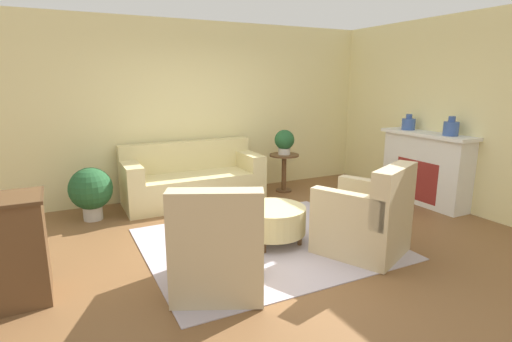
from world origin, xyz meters
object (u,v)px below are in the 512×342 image
Objects in this scene: ottoman_table at (272,220)px; vase_mantel_far at (451,128)px; vase_mantel_near at (409,124)px; potted_plant_on_side_table at (284,141)px; couch at (193,181)px; armchair_left at (218,250)px; armchair_right at (367,220)px; side_table at (284,166)px; potted_plant_floor at (91,190)px.

ottoman_table is 2.84× the size of vase_mantel_far.
vase_mantel_near is 1.99m from potted_plant_on_side_table.
couch is 5.09× the size of potted_plant_on_side_table.
armchair_left reaches higher than ottoman_table.
potted_plant_on_side_table is (-1.58, 1.17, -0.33)m from vase_mantel_near.
armchair_right is (1.10, -2.72, 0.04)m from couch.
armchair_left is 1.21m from ottoman_table.
couch is at bearing 175.34° from side_table.
armchair_right is at bearing 0.00° from armchair_left.
armchair_left is 2.69× the size of potted_plant_on_side_table.
couch is at bearing 175.34° from potted_plant_on_side_table.
couch is 3.88m from vase_mantel_far.
armchair_left is at bearing -170.30° from vase_mantel_far.
ottoman_table is (-0.78, 0.73, -0.10)m from armchair_right.
couch is 2.93m from armchair_right.
armchair_right is at bearing -162.51° from vase_mantel_far.
vase_mantel_near is 0.59× the size of potted_plant_on_side_table.
armchair_right is 1.43× the size of ottoman_table.
ottoman_table is (0.96, 0.73, -0.10)m from armchair_left.
ottoman_table is 3.17× the size of vase_mantel_near.
vase_mantel_far is 2.52m from potted_plant_on_side_table.
side_table is 0.89× the size of potted_plant_floor.
vase_mantel_far is 0.66× the size of potted_plant_on_side_table.
vase_mantel_far is at bearing 17.49° from armchair_right.
ottoman_table is at bearing -124.07° from side_table.
vase_mantel_near reaches higher than side_table.
armchair_right is 1.72× the size of side_table.
vase_mantel_near reaches higher than armchair_left.
potted_plant_on_side_table is (1.26, 1.86, 0.60)m from ottoman_table.
potted_plant_floor is at bearing 166.57° from vase_mantel_near.
armchair_left is 3.95m from vase_mantel_far.
potted_plant_on_side_table is (2.22, 2.59, 0.49)m from armchair_left.
armchair_left is 1.72× the size of side_table.
ottoman_table is at bearing -44.64° from potted_plant_floor.
couch reaches higher than side_table.
vase_mantel_far reaches higher than couch.
vase_mantel_near is at bearing -22.32° from couch.
ottoman_table is 1.07× the size of potted_plant_floor.
potted_plant_on_side_table reaches higher than armchair_right.
potted_plant_on_side_table is 0.57× the size of potted_plant_floor.
armchair_right reaches higher than couch.
vase_mantel_far is (0.00, -0.77, 0.01)m from vase_mantel_near.
armchair_right is at bearing -43.23° from ottoman_table.
vase_mantel_far is (1.58, -1.94, 0.78)m from side_table.
vase_mantel_far reaches higher than side_table.
couch is at bearing 99.31° from ottoman_table.
vase_mantel_far is 0.38× the size of potted_plant_floor.
ottoman_table is at bearing 178.37° from vase_mantel_far.
couch is at bearing 7.06° from potted_plant_floor.
vase_mantel_near reaches higher than potted_plant_on_side_table.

